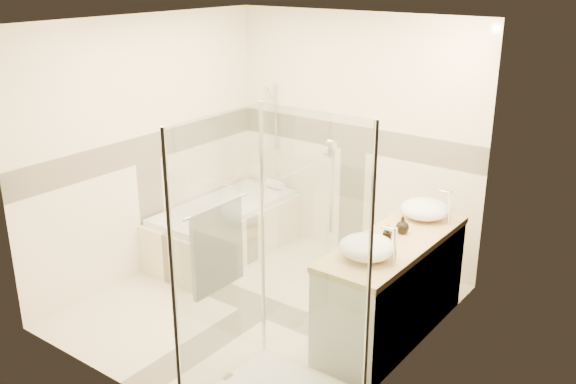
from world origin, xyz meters
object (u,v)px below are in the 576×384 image
Objects in this scene: amenity_bottle_b at (402,225)px; bathtub at (225,227)px; amenity_bottle_a at (387,235)px; vanity at (392,287)px; shower_enclosure at (268,336)px; vessel_sink_near at (425,209)px; vessel_sink_far at (367,247)px.

bathtub is at bearing 174.86° from amenity_bottle_b.
bathtub is at bearing 168.10° from amenity_bottle_a.
amenity_bottle_b is (-0.02, 0.16, 0.49)m from vanity.
amenity_bottle_a is at bearing 76.90° from shower_enclosure.
vessel_sink_near is at bearing 90.00° from amenity_bottle_b.
amenity_bottle_a is (-0.02, -0.10, 0.50)m from vanity.
vessel_sink_near is (2.13, 0.22, 0.63)m from bathtub.
vessel_sink_far is at bearing -92.75° from vanity.
shower_enclosure is (-0.29, -1.27, 0.08)m from vanity.
bathtub is 2.18m from vanity.
amenity_bottle_a is at bearing -90.00° from vessel_sink_near.
vessel_sink_far is 0.57m from amenity_bottle_b.
vanity is 0.79× the size of shower_enclosure.
vessel_sink_far is at bearing -19.78° from bathtub.
amenity_bottle_a is at bearing -90.00° from amenity_bottle_b.
amenity_bottle_b is (0.00, 0.26, -0.00)m from amenity_bottle_a.
bathtub is 4.08× the size of vessel_sink_near.
vessel_sink_far reaches higher than amenity_bottle_b.
shower_enclosure is at bearing -102.97° from vanity.
amenity_bottle_a is at bearing -101.44° from vanity.
shower_enclosure is at bearing -100.81° from amenity_bottle_b.
vessel_sink_near is at bearing 92.02° from vanity.
amenity_bottle_a is 1.04× the size of amenity_bottle_b.
vessel_sink_near is 0.67m from amenity_bottle_a.
amenity_bottle_a reaches higher than bathtub.
bathtub is 2.23m from vessel_sink_near.
vessel_sink_far reaches higher than bathtub.
bathtub is 2.47m from shower_enclosure.
amenity_bottle_a is (0.00, -0.67, -0.01)m from vessel_sink_near.
vanity is 0.52m from amenity_bottle_b.
vanity is 1.31m from shower_enclosure.
amenity_bottle_a is at bearing -11.90° from bathtub.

